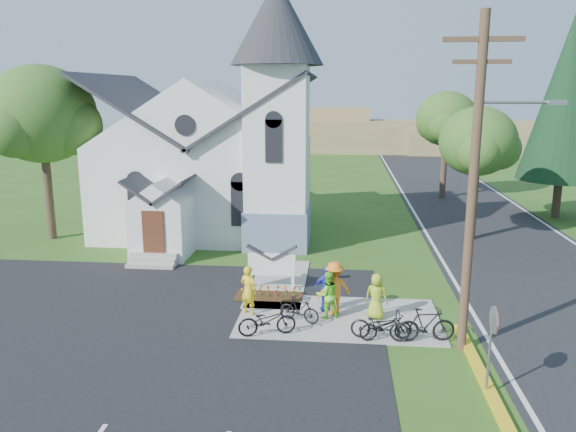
# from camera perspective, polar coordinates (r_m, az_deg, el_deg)

# --- Properties ---
(ground) EXTENTS (120.00, 120.00, 0.00)m
(ground) POSITION_cam_1_polar(r_m,az_deg,el_deg) (19.70, 0.71, -10.76)
(ground) COLOR #315518
(ground) RESTS_ON ground
(parking_lot) EXTENTS (20.00, 16.00, 0.02)m
(parking_lot) POSITION_cam_1_polar(r_m,az_deg,el_deg) (19.74, -20.97, -11.57)
(parking_lot) COLOR black
(parking_lot) RESTS_ON ground
(road) EXTENTS (8.00, 90.00, 0.02)m
(road) POSITION_cam_1_polar(r_m,az_deg,el_deg) (34.98, 19.41, -0.99)
(road) COLOR black
(road) RESTS_ON ground
(sidewalk) EXTENTS (7.00, 4.00, 0.05)m
(sidewalk) POSITION_cam_1_polar(r_m,az_deg,el_deg) (20.09, 5.17, -10.25)
(sidewalk) COLOR gray
(sidewalk) RESTS_ON ground
(church) EXTENTS (12.35, 12.00, 13.00)m
(church) POSITION_cam_1_polar(r_m,az_deg,el_deg) (31.39, -7.43, 7.83)
(church) COLOR white
(church) RESTS_ON ground
(church_sign) EXTENTS (2.20, 0.40, 1.70)m
(church_sign) POSITION_cam_1_polar(r_m,az_deg,el_deg) (22.44, -1.66, -4.99)
(church_sign) COLOR gray
(church_sign) RESTS_ON ground
(flower_bed) EXTENTS (2.60, 1.10, 0.07)m
(flower_bed) POSITION_cam_1_polar(r_m,az_deg,el_deg) (21.92, -1.94, -8.17)
(flower_bed) COLOR #3A2410
(flower_bed) RESTS_ON ground
(utility_pole) EXTENTS (3.45, 0.28, 10.00)m
(utility_pole) POSITION_cam_1_polar(r_m,az_deg,el_deg) (17.14, 18.54, 3.87)
(utility_pole) COLOR #402D20
(utility_pole) RESTS_ON ground
(stop_sign) EXTENTS (0.11, 0.76, 2.48)m
(stop_sign) POSITION_cam_1_polar(r_m,az_deg,el_deg) (15.59, 20.06, -10.97)
(stop_sign) COLOR gray
(stop_sign) RESTS_ON ground
(tree_lot_corner) EXTENTS (5.60, 5.60, 9.15)m
(tree_lot_corner) POSITION_cam_1_polar(r_m,az_deg,el_deg) (32.03, -23.78, 9.41)
(tree_lot_corner) COLOR #34261C
(tree_lot_corner) RESTS_ON ground
(tree_road_near) EXTENTS (4.00, 4.00, 7.05)m
(tree_road_near) POSITION_cam_1_polar(r_m,az_deg,el_deg) (30.94, 18.71, 7.13)
(tree_road_near) COLOR #34261C
(tree_road_near) RESTS_ON ground
(tree_road_mid) EXTENTS (4.40, 4.40, 7.80)m
(tree_road_mid) POSITION_cam_1_polar(r_m,az_deg,el_deg) (42.73, 15.81, 9.44)
(tree_road_mid) COLOR #34261C
(tree_road_mid) RESTS_ON ground
(conifer) EXTENTS (5.20, 5.20, 12.40)m
(conifer) POSITION_cam_1_polar(r_m,az_deg,el_deg) (38.47, 26.53, 10.70)
(conifer) COLOR #34261C
(conifer) RESTS_ON ground
(distant_hills) EXTENTS (61.00, 10.00, 5.60)m
(distant_hills) POSITION_cam_1_polar(r_m,az_deg,el_deg) (74.58, 6.96, 8.21)
(distant_hills) COLOR olive
(distant_hills) RESTS_ON ground
(cyclist_0) EXTENTS (0.76, 0.65, 1.76)m
(cyclist_0) POSITION_cam_1_polar(r_m,az_deg,el_deg) (20.06, -4.03, -7.49)
(cyclist_0) COLOR yellow
(cyclist_0) RESTS_ON sidewalk
(bike_0) EXTENTS (2.00, 1.18, 0.99)m
(bike_0) POSITION_cam_1_polar(r_m,az_deg,el_deg) (18.47, -2.14, -10.57)
(bike_0) COLOR black
(bike_0) RESTS_ON sidewalk
(cyclist_1) EXTENTS (0.98, 0.88, 1.67)m
(cyclist_1) POSITION_cam_1_polar(r_m,az_deg,el_deg) (19.74, 4.02, -7.97)
(cyclist_1) COLOR #6EE42A
(cyclist_1) RESTS_ON sidewalk
(bike_1) EXTENTS (1.53, 0.93, 0.89)m
(bike_1) POSITION_cam_1_polar(r_m,az_deg,el_deg) (19.47, 1.15, -9.47)
(bike_1) COLOR black
(bike_1) RESTS_ON sidewalk
(cyclist_2) EXTENTS (1.05, 0.64, 1.68)m
(cyclist_2) POSITION_cam_1_polar(r_m,az_deg,el_deg) (20.29, 3.93, -7.37)
(cyclist_2) COLOR #2537BD
(cyclist_2) RESTS_ON sidewalk
(bike_2) EXTENTS (1.81, 0.96, 0.90)m
(bike_2) POSITION_cam_1_polar(r_m,az_deg,el_deg) (18.40, 9.91, -11.00)
(bike_2) COLOR black
(bike_2) RESTS_ON sidewalk
(cyclist_3) EXTENTS (1.42, 1.15, 1.92)m
(cyclist_3) POSITION_cam_1_polar(r_m,az_deg,el_deg) (20.04, 4.73, -7.29)
(cyclist_3) COLOR orange
(cyclist_3) RESTS_ON sidewalk
(bike_3) EXTENTS (1.92, 0.81, 1.12)m
(bike_3) POSITION_cam_1_polar(r_m,az_deg,el_deg) (18.51, 13.85, -10.69)
(bike_3) COLOR black
(bike_3) RESTS_ON sidewalk
(cyclist_4) EXTENTS (0.93, 0.77, 1.63)m
(cyclist_4) POSITION_cam_1_polar(r_m,az_deg,el_deg) (19.86, 8.97, -8.04)
(cyclist_4) COLOR #93B622
(cyclist_4) RESTS_ON sidewalk
(bike_4) EXTENTS (1.94, 0.92, 0.98)m
(bike_4) POSITION_cam_1_polar(r_m,az_deg,el_deg) (18.37, 9.33, -10.89)
(bike_4) COLOR black
(bike_4) RESTS_ON sidewalk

